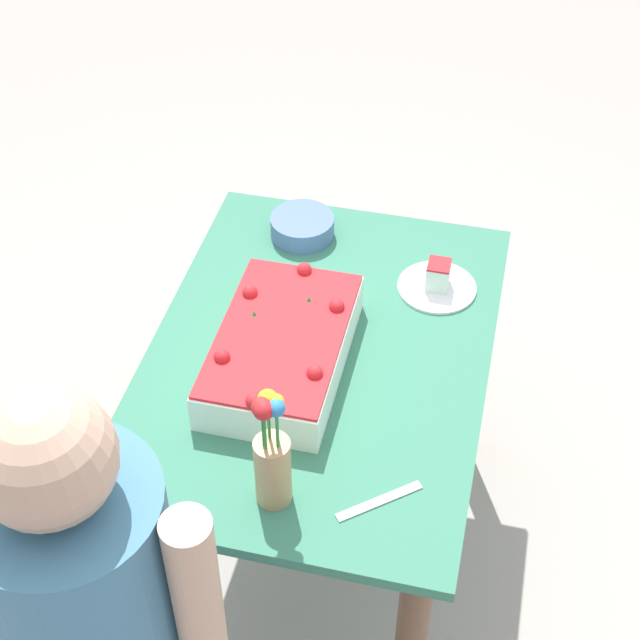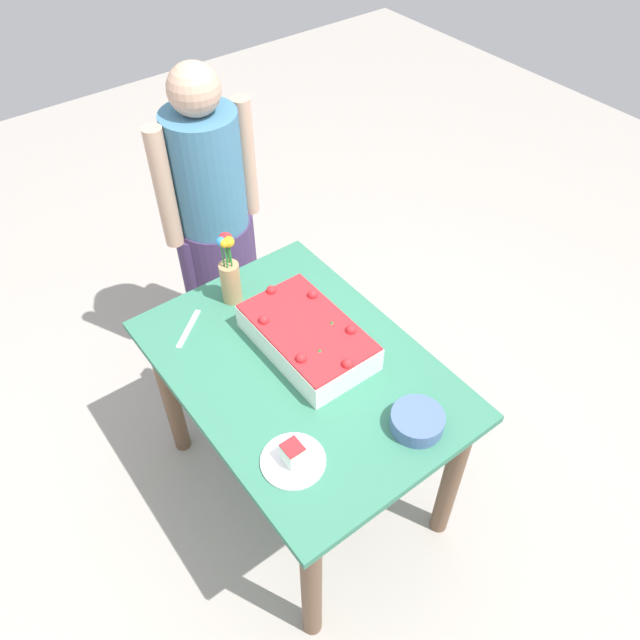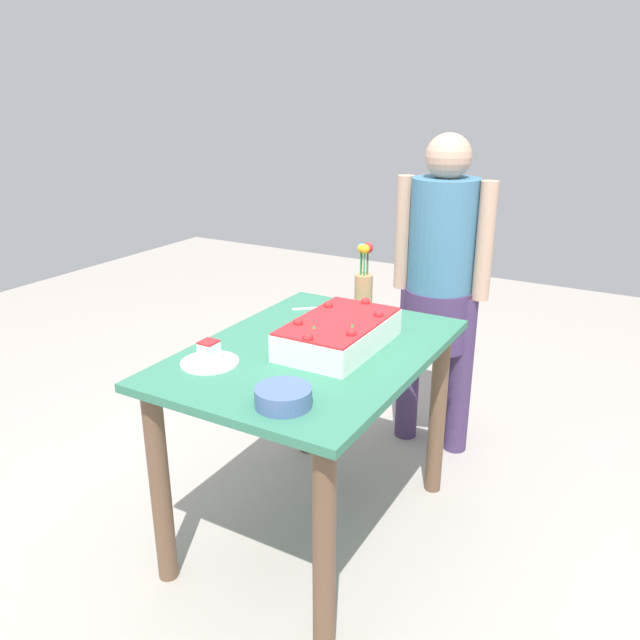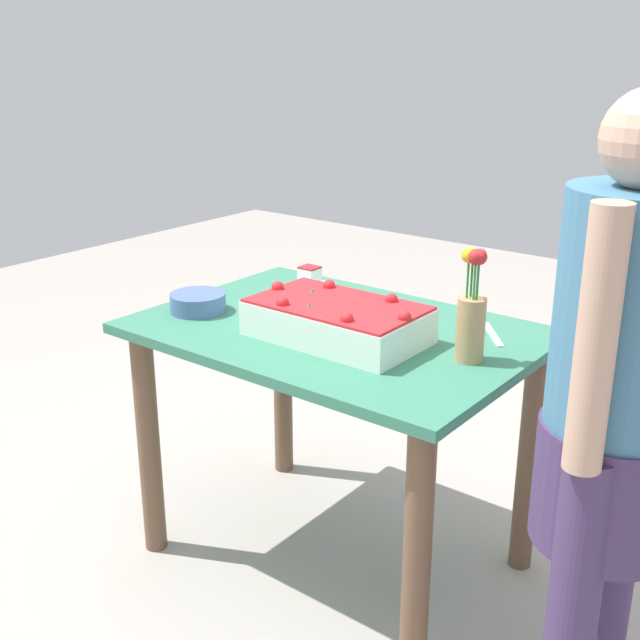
# 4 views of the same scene
# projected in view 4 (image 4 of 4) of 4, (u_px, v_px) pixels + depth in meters

# --- Properties ---
(ground_plane) EXTENTS (8.00, 8.00, 0.00)m
(ground_plane) POSITION_uv_depth(u_px,v_px,m) (335.00, 555.00, 2.58)
(ground_plane) COLOR #A79E96
(dining_table) EXTENTS (1.13, 0.79, 0.78)m
(dining_table) POSITION_uv_depth(u_px,v_px,m) (336.00, 376.00, 2.37)
(dining_table) COLOR #36775C
(dining_table) RESTS_ON ground_plane
(sheet_cake) EXTENTS (0.48, 0.28, 0.13)m
(sheet_cake) POSITION_uv_depth(u_px,v_px,m) (337.00, 320.00, 2.22)
(sheet_cake) COLOR white
(sheet_cake) RESTS_ON dining_table
(serving_plate_with_slice) EXTENTS (0.20, 0.20, 0.08)m
(serving_plate_with_slice) POSITION_uv_depth(u_px,v_px,m) (310.00, 284.00, 2.66)
(serving_plate_with_slice) COLOR white
(serving_plate_with_slice) RESTS_ON dining_table
(cake_knife) EXTENTS (0.14, 0.16, 0.00)m
(cake_knife) POSITION_uv_depth(u_px,v_px,m) (493.00, 334.00, 2.26)
(cake_knife) COLOR silver
(cake_knife) RESTS_ON dining_table
(flower_vase) EXTENTS (0.07, 0.07, 0.30)m
(flower_vase) POSITION_uv_depth(u_px,v_px,m) (472.00, 313.00, 2.04)
(flower_vase) COLOR tan
(flower_vase) RESTS_ON dining_table
(fruit_bowl) EXTENTS (0.17, 0.17, 0.06)m
(fruit_bowl) POSITION_uv_depth(u_px,v_px,m) (198.00, 302.00, 2.45)
(fruit_bowl) COLOR #4C679D
(fruit_bowl) RESTS_ON dining_table
(person_standing) EXTENTS (0.31, 0.45, 1.49)m
(person_standing) POSITION_uv_depth(u_px,v_px,m) (618.00, 401.00, 1.67)
(person_standing) COLOR #43315A
(person_standing) RESTS_ON ground_plane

